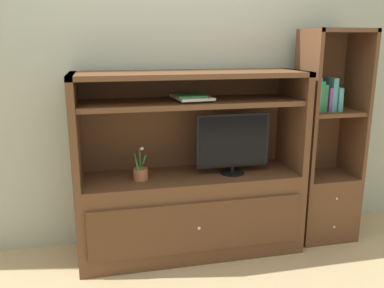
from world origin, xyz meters
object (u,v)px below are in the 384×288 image
tv_monitor (233,143)px  upright_book_row (324,96)px  potted_plant (141,173)px  bookshelf_tall (324,172)px  media_console (190,194)px  magazine_stack (192,97)px

tv_monitor → upright_book_row: upright_book_row is taller
potted_plant → upright_book_row: bearing=1.4°
tv_monitor → bookshelf_tall: bearing=4.0°
media_console → tv_monitor: (0.32, -0.05, 0.40)m
media_console → magazine_stack: size_ratio=4.69×
media_console → bookshelf_tall: size_ratio=0.99×
upright_book_row → bookshelf_tall: bearing=9.5°
tv_monitor → bookshelf_tall: size_ratio=0.33×
media_console → upright_book_row: size_ratio=6.45×
media_console → magazine_stack: 0.75m
bookshelf_tall → media_console: bearing=-179.7°
magazine_stack → bookshelf_tall: (1.13, 0.02, -0.66)m
tv_monitor → potted_plant: tv_monitor is taller
potted_plant → bookshelf_tall: bearing=1.8°
magazine_stack → bookshelf_tall: 1.31m
magazine_stack → upright_book_row: upright_book_row is taller
media_console → tv_monitor: size_ratio=2.99×
tv_monitor → upright_book_row: bearing=3.6°
media_console → bookshelf_tall: bearing=0.3°
bookshelf_tall → magazine_stack: bearing=-179.2°
upright_book_row → media_console: bearing=179.7°
bookshelf_tall → upright_book_row: 0.64m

